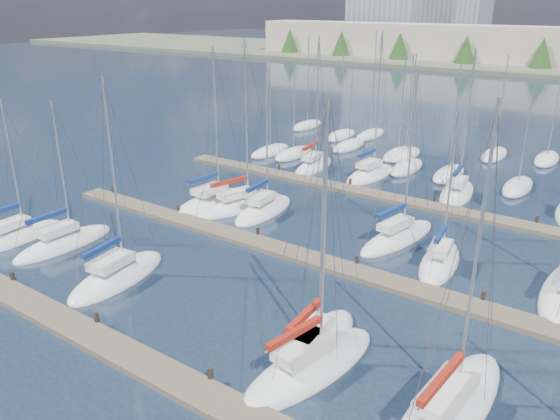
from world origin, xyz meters
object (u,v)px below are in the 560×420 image
Objects in this scene: sailboat_j at (264,210)px; sailboat_k at (398,237)px; sailboat_l at (440,262)px; sailboat_f at (448,410)px; sailboat_b at (64,243)px; sailboat_c at (117,276)px; sailboat_p at (457,193)px; sailboat_i at (241,206)px; sailboat_o at (370,174)px; sailboat_n at (313,166)px; sailboat_a at (17,237)px; sailboat_h at (213,202)px; sailboat_d at (313,347)px; sailboat_e at (310,366)px.

sailboat_k reaches higher than sailboat_j.
sailboat_l is at bearing -8.99° from sailboat_j.
sailboat_b is (-27.76, 0.86, -0.00)m from sailboat_f.
sailboat_p is at bearing 57.92° from sailboat_c.
sailboat_p is 19.18m from sailboat_i.
sailboat_o reaches higher than sailboat_j.
sailboat_o is 32.93m from sailboat_f.
sailboat_p is at bearing 43.59° from sailboat_j.
sailboat_o is at bearing 126.22° from sailboat_f.
sailboat_p is 0.93× the size of sailboat_i.
sailboat_o reaches higher than sailboat_c.
sailboat_f is at bearing -54.91° from sailboat_o.
sailboat_p is 1.22× the size of sailboat_b.
sailboat_f is 1.00× the size of sailboat_n.
sailboat_a is 18.42m from sailboat_j.
sailboat_j is 1.18× the size of sailboat_l.
sailboat_i is (1.17, -13.27, -0.01)m from sailboat_n.
sailboat_f is 1.08× the size of sailboat_j.
sailboat_a is 10.64m from sailboat_c.
sailboat_c reaches higher than sailboat_j.
sailboat_b is 14.06m from sailboat_i.
sailboat_i is at bearing 15.91° from sailboat_h.
sailboat_l is (3.54, -14.16, -0.00)m from sailboat_p.
sailboat_k is at bearing -46.19° from sailboat_n.
sailboat_b is at bearing -177.51° from sailboat_f.
sailboat_k is (8.44, -12.65, -0.00)m from sailboat_o.
sailboat_n is 13.86m from sailboat_h.
sailboat_n is at bearing -168.61° from sailboat_o.
sailboat_f is (8.65, -27.33, -0.01)m from sailboat_p.
sailboat_b is 1.00× the size of sailboat_a.
sailboat_p reaches higher than sailboat_k.
sailboat_b is 0.85× the size of sailboat_j.
sailboat_p is at bearing 61.25° from sailboat_i.
sailboat_d is at bearing -51.19° from sailboat_j.
sailboat_j is at bearing 49.00° from sailboat_a.
sailboat_l is (26.30, 13.62, 0.00)m from sailboat_a.
sailboat_p is at bearing 89.56° from sailboat_d.
sailboat_f is at bearing -7.77° from sailboat_c.
sailboat_d is at bearing -179.76° from sailboat_f.
sailboat_j is at bearing -164.16° from sailboat_k.
sailboat_d is 1.00× the size of sailboat_c.
sailboat_n is 0.97× the size of sailboat_i.
sailboat_p is at bearing 54.54° from sailboat_b.
sailboat_b is at bearing 174.86° from sailboat_d.
sailboat_b is 0.80× the size of sailboat_e.
sailboat_i is 21.71m from sailboat_e.
sailboat_n is 22.99m from sailboat_l.
sailboat_e is (11.17, -28.80, -0.01)m from sailboat_o.
sailboat_d is 1.20× the size of sailboat_a.
sailboat_e is (2.73, -16.16, -0.01)m from sailboat_k.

